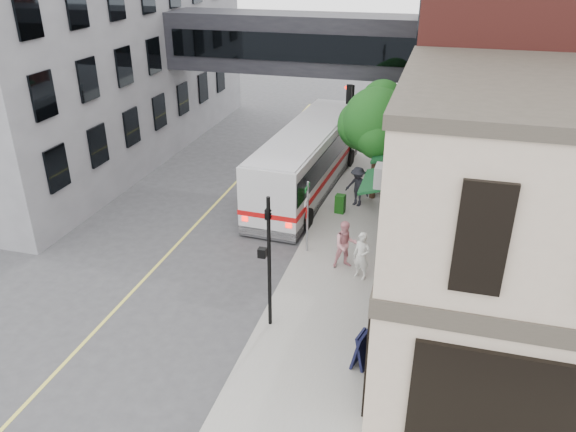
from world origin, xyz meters
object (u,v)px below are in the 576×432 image
Objects in this scene: pedestrian_a at (362,256)px; newspaper_box at (340,204)px; sandwich_board at (361,350)px; pedestrian_c at (358,186)px; pedestrian_b at (345,245)px; bus at (308,157)px.

pedestrian_a reaches higher than newspaper_box.
sandwich_board is (2.53, -10.12, 0.14)m from newspaper_box.
pedestrian_c is 11.30m from sandwich_board.
pedestrian_a is 0.97× the size of pedestrian_b.
pedestrian_a is 2.12× the size of newspaper_box.
pedestrian_a is 6.44m from pedestrian_c.
pedestrian_c is 1.67× the size of sandwich_board.
pedestrian_c is at bearing 114.27° from sandwich_board.
newspaper_box is at bearing -97.79° from pedestrian_c.
pedestrian_a is 4.87m from sandwich_board.
bus reaches higher than pedestrian_c.
pedestrian_b is at bearing 161.40° from pedestrian_a.
sandwich_board is at bearing -56.92° from pedestrian_c.
pedestrian_a is at bearing 113.34° from sandwich_board.
bus reaches higher than newspaper_box.
bus is at bearing 136.91° from newspaper_box.
pedestrian_c is (-1.17, 6.33, 0.03)m from pedestrian_a.
newspaper_box is 0.76× the size of sandwich_board.
bus is 7.93m from pedestrian_b.
bus is 6.48× the size of pedestrian_a.
pedestrian_b is (3.22, -7.21, -0.68)m from bus.
bus is 8.80m from pedestrian_a.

